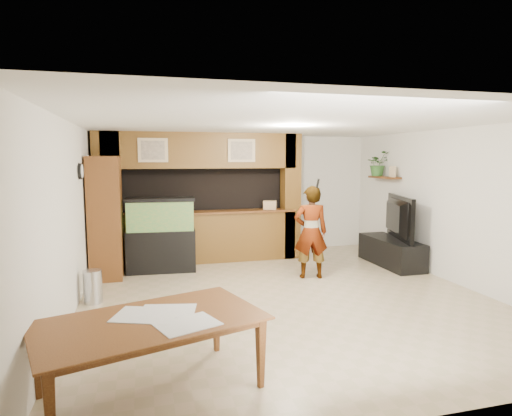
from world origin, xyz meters
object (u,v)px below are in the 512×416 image
object	(u,v)px
pantry_cabinet	(106,217)
person	(311,232)
television	(392,217)
aquarium	(161,236)
dining_table	(153,358)

from	to	relation	value
pantry_cabinet	person	distance (m)	3.62
television	person	size ratio (longest dim) A/B	0.91
aquarium	television	xyz separation A→B (m)	(4.40, -0.67, 0.28)
pantry_cabinet	dining_table	distance (m)	4.29
television	aquarium	bearing A→B (deg)	97.67
pantry_cabinet	person	size ratio (longest dim) A/B	1.31
person	dining_table	bearing A→B (deg)	60.02
television	dining_table	world-z (taller)	television
aquarium	dining_table	world-z (taller)	aquarium
television	dining_table	distance (m)	5.92
pantry_cabinet	person	world-z (taller)	pantry_cabinet
aquarium	person	world-z (taller)	person
person	dining_table	world-z (taller)	person
aquarium	dining_table	distance (m)	4.30
pantry_cabinet	television	size ratio (longest dim) A/B	1.44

